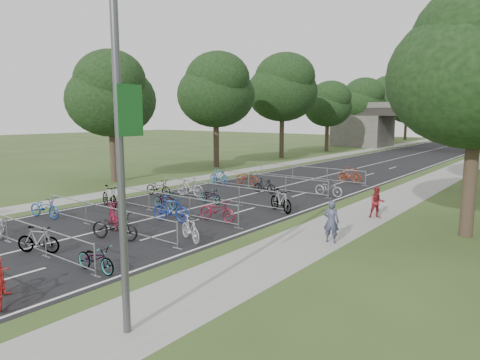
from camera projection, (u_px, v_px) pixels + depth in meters
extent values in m
cube|color=black|center=(404.00, 157.00, 52.65)|extent=(11.00, 140.00, 0.01)
cube|color=gray|center=(477.00, 161.00, 47.80)|extent=(3.00, 140.00, 0.01)
cube|color=gray|center=(347.00, 154.00, 57.20)|extent=(2.00, 140.00, 0.01)
cube|color=silver|center=(404.00, 157.00, 52.65)|extent=(0.12, 140.00, 0.00)
cube|color=#494741|center=(362.00, 131.00, 70.96)|extent=(8.00, 8.00, 5.00)
cube|color=black|center=(438.00, 112.00, 63.51)|extent=(30.00, 8.00, 1.20)
cube|color=#494741|center=(432.00, 104.00, 60.40)|extent=(30.00, 0.40, 0.90)
cube|color=#494741|center=(444.00, 105.00, 66.33)|extent=(30.00, 0.40, 0.90)
cylinder|color=#4C4C51|center=(120.00, 165.00, 9.56)|extent=(0.18, 0.18, 8.00)
cube|color=#17531E|center=(130.00, 110.00, 9.12)|extent=(0.03, 0.65, 1.10)
cylinder|color=#33261C|center=(114.00, 155.00, 32.79)|extent=(0.56, 0.56, 4.20)
ellipsoid|color=black|center=(111.00, 100.00, 32.17)|extent=(6.72, 6.72, 5.51)
sphere|color=black|center=(109.00, 81.00, 31.21)|extent=(5.38, 5.38, 5.38)
sphere|color=black|center=(113.00, 111.00, 32.99)|extent=(4.37, 4.37, 4.37)
cylinder|color=#33261C|center=(470.00, 184.00, 17.89)|extent=(0.56, 0.56, 4.48)
ellipsoid|color=black|center=(478.00, 77.00, 17.23)|extent=(7.17, 7.17, 5.88)
sphere|color=black|center=(465.00, 100.00, 18.06)|extent=(4.66, 4.66, 4.66)
cylinder|color=#33261C|center=(216.00, 143.00, 42.11)|extent=(0.56, 0.56, 4.72)
ellipsoid|color=black|center=(216.00, 95.00, 41.41)|extent=(7.56, 7.56, 6.20)
sphere|color=black|center=(217.00, 79.00, 40.43)|extent=(6.05, 6.05, 6.05)
sphere|color=black|center=(215.00, 105.00, 42.25)|extent=(4.91, 4.91, 4.91)
cylinder|color=#33261C|center=(282.00, 136.00, 51.43)|extent=(0.56, 0.56, 5.25)
ellipsoid|color=black|center=(282.00, 92.00, 50.66)|extent=(8.40, 8.40, 6.89)
sphere|color=black|center=(285.00, 77.00, 49.65)|extent=(6.72, 6.72, 6.72)
sphere|color=black|center=(281.00, 102.00, 51.51)|extent=(5.46, 5.46, 5.46)
cylinder|color=#33261C|center=(327.00, 136.00, 60.88)|extent=(0.56, 0.56, 4.20)
ellipsoid|color=black|center=(328.00, 107.00, 60.26)|extent=(6.72, 6.72, 5.51)
sphere|color=black|center=(330.00, 97.00, 59.30)|extent=(5.38, 5.38, 5.38)
sphere|color=black|center=(326.00, 113.00, 61.08)|extent=(4.37, 4.37, 4.37)
cylinder|color=#33261C|center=(360.00, 132.00, 70.20)|extent=(0.56, 0.56, 4.72)
ellipsoid|color=black|center=(361.00, 103.00, 69.51)|extent=(7.56, 7.56, 6.20)
sphere|color=black|center=(364.00, 94.00, 68.52)|extent=(6.05, 6.05, 6.05)
sphere|color=black|center=(359.00, 109.00, 70.34)|extent=(4.91, 4.91, 4.91)
cylinder|color=#33261C|center=(386.00, 129.00, 79.53)|extent=(0.56, 0.56, 5.25)
ellipsoid|color=black|center=(387.00, 100.00, 78.75)|extent=(8.40, 8.40, 6.89)
sphere|color=black|center=(390.00, 91.00, 77.75)|extent=(6.72, 6.72, 6.72)
sphere|color=black|center=(385.00, 106.00, 79.60)|extent=(5.46, 5.46, 5.46)
cylinder|color=#33261C|center=(405.00, 130.00, 88.97)|extent=(0.56, 0.56, 4.20)
ellipsoid|color=black|center=(407.00, 110.00, 88.35)|extent=(6.72, 6.72, 5.51)
sphere|color=black|center=(409.00, 103.00, 87.39)|extent=(5.38, 5.38, 5.38)
sphere|color=black|center=(405.00, 114.00, 89.17)|extent=(4.37, 4.37, 4.37)
cylinder|color=#9EA1A6|center=(24.00, 222.00, 16.29)|extent=(9.20, 0.04, 0.04)
cylinder|color=#9EA1A6|center=(26.00, 244.00, 16.42)|extent=(9.20, 0.04, 0.04)
cylinder|color=#9EA1A6|center=(7.00, 229.00, 17.29)|extent=(0.05, 0.05, 1.10)
cube|color=#9EA1A6|center=(8.00, 241.00, 17.37)|extent=(0.50, 0.08, 0.03)
cylinder|color=#9EA1A6|center=(45.00, 242.00, 15.43)|extent=(0.05, 0.05, 1.10)
cube|color=#9EA1A6|center=(46.00, 257.00, 15.51)|extent=(0.50, 0.08, 0.03)
cylinder|color=#9EA1A6|center=(95.00, 260.00, 13.57)|extent=(0.05, 0.05, 1.10)
cube|color=#9EA1A6|center=(96.00, 276.00, 13.65)|extent=(0.50, 0.08, 0.03)
cylinder|color=#9EA1A6|center=(105.00, 207.00, 19.10)|extent=(9.20, 0.04, 0.04)
cylinder|color=#9EA1A6|center=(106.00, 226.00, 19.23)|extent=(9.20, 0.04, 0.04)
cylinder|color=#9EA1A6|center=(52.00, 205.00, 21.96)|extent=(0.05, 0.05, 1.10)
cube|color=#9EA1A6|center=(53.00, 215.00, 22.04)|extent=(0.50, 0.08, 0.03)
cylinder|color=#9EA1A6|center=(86.00, 213.00, 20.10)|extent=(0.05, 0.05, 1.10)
cube|color=#9EA1A6|center=(87.00, 224.00, 20.18)|extent=(0.50, 0.08, 0.03)
cylinder|color=#9EA1A6|center=(127.00, 223.00, 18.24)|extent=(0.05, 0.05, 1.10)
cube|color=#9EA1A6|center=(128.00, 235.00, 18.32)|extent=(0.50, 0.08, 0.03)
cylinder|color=#9EA1A6|center=(177.00, 235.00, 16.38)|extent=(0.05, 0.05, 1.10)
cube|color=#9EA1A6|center=(178.00, 248.00, 16.46)|extent=(0.50, 0.08, 0.03)
cylinder|color=#9EA1A6|center=(168.00, 194.00, 22.06)|extent=(9.20, 0.04, 0.04)
cylinder|color=#9EA1A6|center=(169.00, 211.00, 22.19)|extent=(9.20, 0.04, 0.04)
cylinder|color=#9EA1A6|center=(114.00, 194.00, 24.93)|extent=(0.05, 0.05, 1.10)
cube|color=#9EA1A6|center=(115.00, 203.00, 25.01)|extent=(0.50, 0.08, 0.03)
cylinder|color=#9EA1A6|center=(149.00, 200.00, 23.07)|extent=(0.05, 0.05, 1.10)
cube|color=#9EA1A6|center=(149.00, 210.00, 23.15)|extent=(0.50, 0.08, 0.03)
cylinder|color=#9EA1A6|center=(190.00, 208.00, 21.21)|extent=(0.05, 0.05, 1.10)
cube|color=#9EA1A6|center=(190.00, 218.00, 21.29)|extent=(0.50, 0.08, 0.03)
cylinder|color=#9EA1A6|center=(238.00, 217.00, 19.34)|extent=(0.05, 0.05, 1.10)
cube|color=#9EA1A6|center=(238.00, 228.00, 19.42)|extent=(0.50, 0.08, 0.03)
cylinder|color=#9EA1A6|center=(219.00, 185.00, 25.18)|extent=(9.20, 0.04, 0.04)
cylinder|color=#9EA1A6|center=(219.00, 199.00, 25.31)|extent=(9.20, 0.04, 0.04)
cylinder|color=#9EA1A6|center=(166.00, 185.00, 28.05)|extent=(0.05, 0.05, 1.10)
cube|color=#9EA1A6|center=(166.00, 193.00, 28.13)|extent=(0.50, 0.08, 0.03)
cylinder|color=#9EA1A6|center=(200.00, 190.00, 26.19)|extent=(0.05, 0.05, 1.10)
cube|color=#9EA1A6|center=(200.00, 199.00, 26.27)|extent=(0.50, 0.08, 0.03)
cylinder|color=#9EA1A6|center=(239.00, 196.00, 24.33)|extent=(0.05, 0.05, 1.10)
cube|color=#9EA1A6|center=(239.00, 205.00, 24.41)|extent=(0.50, 0.08, 0.03)
cylinder|color=#9EA1A6|center=(285.00, 203.00, 22.47)|extent=(0.05, 0.05, 1.10)
cube|color=#9EA1A6|center=(285.00, 212.00, 22.55)|extent=(0.50, 0.08, 0.03)
cylinder|color=#9EA1A6|center=(267.00, 175.00, 29.08)|extent=(9.20, 0.04, 0.04)
cylinder|color=#9EA1A6|center=(267.00, 188.00, 29.21)|extent=(9.20, 0.04, 0.04)
cylinder|color=#9EA1A6|center=(216.00, 177.00, 31.95)|extent=(0.05, 0.05, 1.10)
cube|color=#9EA1A6|center=(216.00, 184.00, 32.03)|extent=(0.50, 0.08, 0.03)
cylinder|color=#9EA1A6|center=(249.00, 180.00, 30.09)|extent=(0.05, 0.05, 1.10)
cube|color=#9EA1A6|center=(249.00, 188.00, 30.17)|extent=(0.50, 0.08, 0.03)
cylinder|color=#9EA1A6|center=(286.00, 185.00, 28.23)|extent=(0.05, 0.05, 1.10)
cube|color=#9EA1A6|center=(286.00, 193.00, 28.31)|extent=(0.50, 0.08, 0.03)
cylinder|color=#9EA1A6|center=(328.00, 190.00, 26.37)|extent=(0.05, 0.05, 1.10)
cube|color=#9EA1A6|center=(328.00, 198.00, 26.45)|extent=(0.50, 0.08, 0.03)
cylinder|color=#9EA1A6|center=(310.00, 167.00, 33.77)|extent=(9.20, 0.04, 0.04)
cylinder|color=#9EA1A6|center=(309.00, 178.00, 33.90)|extent=(9.20, 0.04, 0.04)
cylinder|color=#9EA1A6|center=(262.00, 169.00, 36.63)|extent=(0.05, 0.05, 1.10)
cube|color=#9EA1A6|center=(262.00, 175.00, 36.71)|extent=(0.50, 0.08, 0.03)
cylinder|color=#9EA1A6|center=(293.00, 172.00, 34.77)|extent=(0.05, 0.05, 1.10)
cube|color=#9EA1A6|center=(293.00, 178.00, 34.85)|extent=(0.50, 0.08, 0.03)
cylinder|color=#9EA1A6|center=(327.00, 175.00, 32.91)|extent=(0.05, 0.05, 1.10)
cube|color=#9EA1A6|center=(327.00, 182.00, 32.99)|extent=(0.50, 0.08, 0.03)
cylinder|color=#9EA1A6|center=(366.00, 178.00, 31.05)|extent=(0.05, 0.05, 1.10)
cube|color=#9EA1A6|center=(365.00, 186.00, 31.13)|extent=(0.50, 0.08, 0.03)
imported|color=maroon|center=(1.00, 283.00, 11.63)|extent=(1.98, 1.34, 1.16)
imported|color=#A9A9B0|center=(1.00, 226.00, 18.10)|extent=(1.84, 1.36, 0.92)
imported|color=#9EA1A6|center=(38.00, 240.00, 15.86)|extent=(1.71, 1.24, 1.02)
imported|color=#9EA1A6|center=(96.00, 259.00, 13.94)|extent=(1.79, 0.75, 0.92)
imported|color=navy|center=(45.00, 208.00, 21.35)|extent=(2.11, 1.07, 1.06)
imported|color=maroon|center=(113.00, 216.00, 19.37)|extent=(2.00, 1.37, 1.18)
imported|color=black|center=(115.00, 227.00, 17.56)|extent=(2.27, 1.42, 1.13)
imported|color=#BABAC3|center=(190.00, 229.00, 17.36)|extent=(1.77, 1.10, 1.03)
imported|color=#9EA1A6|center=(109.00, 196.00, 23.88)|extent=(2.07, 1.03, 1.20)
imported|color=#9EA1A6|center=(166.00, 200.00, 23.58)|extent=(1.79, 0.72, 0.92)
imported|color=navy|center=(171.00, 209.00, 20.52)|extent=(2.15, 1.00, 1.25)
imported|color=maroon|center=(217.00, 210.00, 20.65)|extent=(2.11, 0.88, 1.08)
imported|color=black|center=(158.00, 188.00, 27.16)|extent=(2.07, 0.88, 1.06)
imported|color=#9E9FA5|center=(190.00, 187.00, 26.91)|extent=(2.10, 0.83, 1.23)
imported|color=#9EA1A6|center=(210.00, 196.00, 24.87)|extent=(1.72, 0.71, 0.88)
imported|color=#9EA1A6|center=(281.00, 201.00, 22.67)|extent=(2.08, 1.37, 1.22)
imported|color=#19498D|center=(219.00, 177.00, 31.80)|extent=(1.92, 0.64, 1.14)
imported|color=maroon|center=(247.00, 178.00, 31.39)|extent=(2.11, 0.88, 1.08)
imported|color=black|center=(265.00, 186.00, 28.12)|extent=(1.66, 0.57, 0.98)
imported|color=#9A9AA1|center=(329.00, 188.00, 27.08)|extent=(2.00, 0.84, 1.02)
imported|color=maroon|center=(350.00, 175.00, 32.46)|extent=(2.07, 0.87, 1.20)
imported|color=#3A3E57|center=(331.00, 222.00, 17.14)|extent=(0.71, 0.54, 1.73)
imported|color=maroon|center=(377.00, 203.00, 21.32)|extent=(0.96, 0.91, 1.55)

